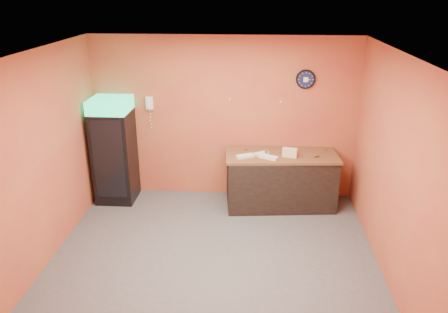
{
  "coord_description": "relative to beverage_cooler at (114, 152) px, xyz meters",
  "views": [
    {
      "loc": [
        0.5,
        -5.17,
        3.53
      ],
      "look_at": [
        0.1,
        0.6,
        1.26
      ],
      "focal_mm": 35.0,
      "sensor_mm": 36.0,
      "label": 1
    }
  ],
  "objects": [
    {
      "name": "sub_roll_stack",
      "position": [
        2.95,
        -0.12,
        0.12
      ],
      "size": [
        0.25,
        0.14,
        0.15
      ],
      "rotation": [
        0.0,
        0.0,
        -0.24
      ],
      "color": "#F2E4BC",
      "rests_on": "butcher_paper"
    },
    {
      "name": "floor",
      "position": [
        1.85,
        -1.61,
        -0.89
      ],
      "size": [
        4.5,
        4.5,
        0.0
      ],
      "primitive_type": "plane",
      "color": "#47474C",
      "rests_on": "ground"
    },
    {
      "name": "wall_phone",
      "position": [
        0.59,
        0.34,
        0.78
      ],
      "size": [
        0.12,
        0.11,
        0.22
      ],
      "color": "white",
      "rests_on": "back_wall"
    },
    {
      "name": "ceiling",
      "position": [
        1.85,
        -1.61,
        1.91
      ],
      "size": [
        4.5,
        4.0,
        0.02
      ],
      "primitive_type": "cube",
      "color": "white",
      "rests_on": "back_wall"
    },
    {
      "name": "wall_clock",
      "position": [
        3.19,
        0.36,
        1.22
      ],
      "size": [
        0.31,
        0.06,
        0.31
      ],
      "color": "black",
      "rests_on": "back_wall"
    },
    {
      "name": "kitchen_tool",
      "position": [
        2.57,
        -0.02,
        0.08
      ],
      "size": [
        0.07,
        0.07,
        0.07
      ],
      "primitive_type": "cylinder",
      "color": "silver",
      "rests_on": "butcher_paper"
    },
    {
      "name": "left_wall",
      "position": [
        -0.4,
        -1.61,
        0.51
      ],
      "size": [
        0.02,
        4.0,
        2.8
      ],
      "primitive_type": "cube",
      "color": "#B46432",
      "rests_on": "floor"
    },
    {
      "name": "wrapped_sandwich_mid",
      "position": [
        2.61,
        -0.21,
        0.07
      ],
      "size": [
        0.32,
        0.24,
        0.04
      ],
      "primitive_type": "cube",
      "rotation": [
        0.0,
        0.0,
        -0.47
      ],
      "color": "silver",
      "rests_on": "butcher_paper"
    },
    {
      "name": "right_wall",
      "position": [
        4.1,
        -1.61,
        0.51
      ],
      "size": [
        0.02,
        4.0,
        2.8
      ],
      "primitive_type": "cube",
      "color": "#B46432",
      "rests_on": "floor"
    },
    {
      "name": "wrapped_sandwich_right",
      "position": [
        2.5,
        -0.04,
        0.06
      ],
      "size": [
        0.27,
        0.22,
        0.04
      ],
      "primitive_type": "cube",
      "rotation": [
        0.0,
        0.0,
        0.57
      ],
      "color": "silver",
      "rests_on": "butcher_paper"
    },
    {
      "name": "back_wall",
      "position": [
        1.85,
        0.39,
        0.51
      ],
      "size": [
        4.5,
        0.02,
        2.8
      ],
      "primitive_type": "cube",
      "color": "#B46432",
      "rests_on": "floor"
    },
    {
      "name": "beverage_cooler",
      "position": [
        0.0,
        0.0,
        0.0
      ],
      "size": [
        0.64,
        0.65,
        1.82
      ],
      "rotation": [
        0.0,
        0.0,
        -0.0
      ],
      "color": "black",
      "rests_on": "floor"
    },
    {
      "name": "prep_counter",
      "position": [
        2.83,
        -0.01,
        -0.44
      ],
      "size": [
        1.86,
        0.97,
        0.89
      ],
      "primitive_type": "cube",
      "rotation": [
        0.0,
        0.0,
        0.1
      ],
      "color": "black",
      "rests_on": "floor"
    },
    {
      "name": "butcher_paper",
      "position": [
        2.83,
        -0.01,
        0.02
      ],
      "size": [
        1.9,
        0.93,
        0.04
      ],
      "primitive_type": "cube",
      "rotation": [
        0.0,
        0.0,
        0.07
      ],
      "color": "brown",
      "rests_on": "prep_counter"
    },
    {
      "name": "wrapped_sandwich_left",
      "position": [
        2.23,
        -0.19,
        0.07
      ],
      "size": [
        0.31,
        0.23,
        0.04
      ],
      "primitive_type": "cube",
      "rotation": [
        0.0,
        0.0,
        0.47
      ],
      "color": "silver",
      "rests_on": "butcher_paper"
    }
  ]
}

